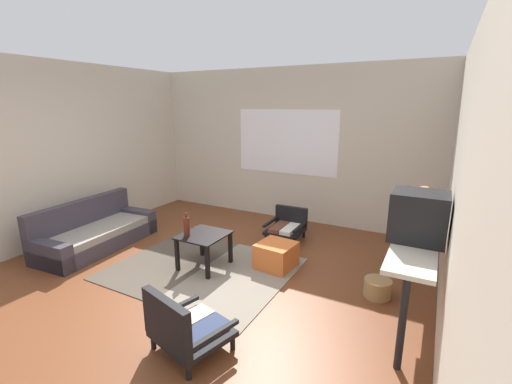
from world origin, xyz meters
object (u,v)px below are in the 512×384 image
(console_shelf, at_px, (416,243))
(coffee_table, at_px, (204,241))
(armchair_striped_foreground, at_px, (184,328))
(wicker_basket, at_px, (378,288))
(crt_television, at_px, (418,216))
(glass_bottle, at_px, (187,226))
(couch, at_px, (95,233))
(clay_vase, at_px, (422,207))
(ottoman_orange, at_px, (276,255))
(armchair_by_window, at_px, (287,225))

(console_shelf, bearing_deg, coffee_table, -176.17)
(armchair_striped_foreground, distance_m, wicker_basket, 2.15)
(crt_television, bearing_deg, glass_bottle, -176.64)
(console_shelf, bearing_deg, wicker_basket, 154.42)
(crt_television, height_order, glass_bottle, crt_television)
(couch, bearing_deg, glass_bottle, 2.97)
(armchair_striped_foreground, distance_m, console_shelf, 2.30)
(coffee_table, height_order, console_shelf, console_shelf)
(coffee_table, relative_size, clay_vase, 1.66)
(coffee_table, relative_size, ottoman_orange, 1.31)
(armchair_by_window, relative_size, clay_vase, 1.54)
(armchair_by_window, distance_m, ottoman_orange, 1.03)
(couch, height_order, coffee_table, couch)
(armchair_striped_foreground, distance_m, crt_television, 2.29)
(coffee_table, distance_m, wicker_basket, 2.15)
(coffee_table, xyz_separation_m, crt_television, (2.43, 0.01, 0.71))
(couch, bearing_deg, coffee_table, 7.00)
(armchair_striped_foreground, xyz_separation_m, console_shelf, (1.61, 1.56, 0.50))
(wicker_basket, bearing_deg, clay_vase, 50.13)
(couch, distance_m, ottoman_orange, 2.74)
(console_shelf, distance_m, clay_vase, 0.60)
(clay_vase, bearing_deg, crt_television, -90.26)
(armchair_by_window, height_order, ottoman_orange, armchair_by_window)
(coffee_table, bearing_deg, clay_vase, 16.37)
(ottoman_orange, bearing_deg, couch, -166.17)
(armchair_striped_foreground, bearing_deg, glass_bottle, 128.03)
(ottoman_orange, bearing_deg, console_shelf, -9.37)
(ottoman_orange, relative_size, clay_vase, 1.27)
(coffee_table, relative_size, wicker_basket, 2.00)
(couch, xyz_separation_m, armchair_striped_foreground, (2.67, -1.17, 0.04))
(console_shelf, relative_size, wicker_basket, 6.36)
(armchair_striped_foreground, height_order, glass_bottle, glass_bottle)
(crt_television, distance_m, clay_vase, 0.71)
(ottoman_orange, height_order, crt_television, crt_television)
(armchair_by_window, relative_size, ottoman_orange, 1.22)
(crt_television, bearing_deg, armchair_striped_foreground, -138.67)
(couch, xyz_separation_m, armchair_by_window, (2.38, 1.65, 0.00))
(clay_vase, height_order, wicker_basket, clay_vase)
(armchair_striped_foreground, xyz_separation_m, crt_television, (1.61, 1.41, 0.82))
(clay_vase, bearing_deg, armchair_striped_foreground, -127.26)
(couch, bearing_deg, clay_vase, 12.42)
(console_shelf, height_order, clay_vase, clay_vase)
(ottoman_orange, relative_size, console_shelf, 0.24)
(armchair_by_window, height_order, crt_television, crt_television)
(crt_television, height_order, wicker_basket, crt_television)
(armchair_by_window, bearing_deg, console_shelf, -33.67)
(armchair_by_window, relative_size, glass_bottle, 1.83)
(coffee_table, distance_m, armchair_striped_foreground, 1.63)
(console_shelf, relative_size, glass_bottle, 6.26)
(ottoman_orange, height_order, glass_bottle, glass_bottle)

